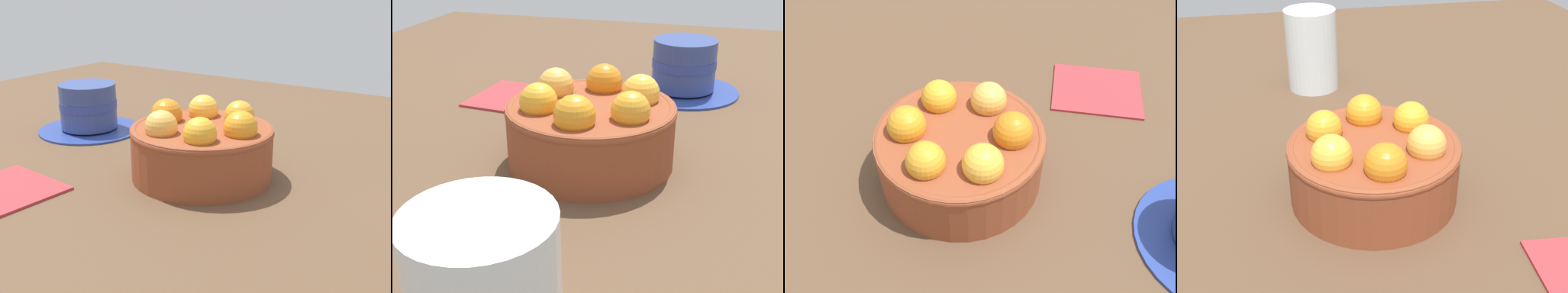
{
  "view_description": "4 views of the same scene",
  "coord_description": "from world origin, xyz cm",
  "views": [
    {
      "loc": [
        30.23,
        -46.2,
        22.59
      ],
      "look_at": [
        -0.43,
        -0.67,
        3.88
      ],
      "focal_mm": 45.62,
      "sensor_mm": 36.0,
      "label": 1
    },
    {
      "loc": [
        45.98,
        13.39,
        23.74
      ],
      "look_at": [
        1.7,
        0.21,
        2.46
      ],
      "focal_mm": 48.17,
      "sensor_mm": 36.0,
      "label": 2
    },
    {
      "loc": [
        -4.64,
        30.11,
        35.73
      ],
      "look_at": [
        -1.99,
        -0.03,
        4.55
      ],
      "focal_mm": 40.41,
      "sensor_mm": 36.0,
      "label": 3
    },
    {
      "loc": [
        -40.78,
        8.37,
        30.22
      ],
      "look_at": [
        1.32,
        -0.14,
        4.98
      ],
      "focal_mm": 46.27,
      "sensor_mm": 36.0,
      "label": 4
    }
  ],
  "objects": [
    {
      "name": "coffee_cup",
      "position": [
        -24.87,
        6.1,
        3.29
      ],
      "size": [
        15.5,
        15.5,
        7.37
      ],
      "color": "navy",
      "rests_on": "ground_plane"
    },
    {
      "name": "folded_napkin",
      "position": [
        -15.7,
        -15.67,
        0.3
      ],
      "size": [
        11.92,
        10.49,
        0.6
      ],
      "primitive_type": "cube",
      "rotation": [
        0.0,
        0.0,
        -0.08
      ],
      "color": "#B23338",
      "rests_on": "ground_plane"
    },
    {
      "name": "ground_plane",
      "position": [
        0.0,
        0.0,
        -1.53
      ],
      "size": [
        140.81,
        111.55,
        3.06
      ],
      "primitive_type": "cube",
      "color": "brown"
    },
    {
      "name": "terracotta_bowl",
      "position": [
        -0.01,
        0.0,
        3.93
      ],
      "size": [
        16.81,
        16.81,
        8.83
      ],
      "color": "brown",
      "rests_on": "ground_plane"
    }
  ]
}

